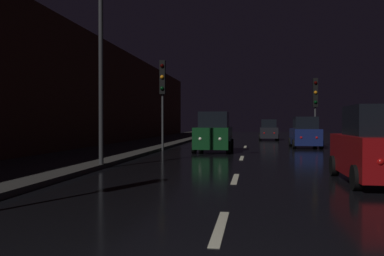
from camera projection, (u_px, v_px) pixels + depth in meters
The scene contains 11 objects.
ground at pixel (245, 147), 27.82m from camera, with size 26.14×84.00×0.02m, color black.
sidewalk_left at pixel (143, 145), 28.79m from camera, with size 4.40×84.00×0.15m, color #33302D.
building_facade_left at pixel (86, 91), 25.65m from camera, with size 0.80×63.00×7.00m, color #472319.
lane_centerline at pixel (240, 164), 16.40m from camera, with size 0.16×23.71×0.01m.
traffic_light_far_left at pixel (163, 85), 24.02m from camera, with size 0.33×0.47×5.10m.
traffic_light_far_right at pixel (315, 97), 28.09m from camera, with size 0.31×0.46×4.52m.
streetlamp_overhead at pixel (113, 19), 14.78m from camera, with size 1.70×0.44×7.97m.
car_approaching_headlights at pixel (214, 133), 23.35m from camera, with size 2.00×4.32×2.18m.
car_parked_right_far at pixel (305, 134), 26.92m from camera, with size 1.79×3.88×1.95m.
car_distant_taillights at pixel (269, 131), 38.45m from camera, with size 1.70×3.69×1.86m.
car_parked_right_near at pixel (377, 148), 11.29m from camera, with size 1.89×4.10×2.06m.
Camera 1 is at (0.50, -3.51, 1.62)m, focal length 39.86 mm.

